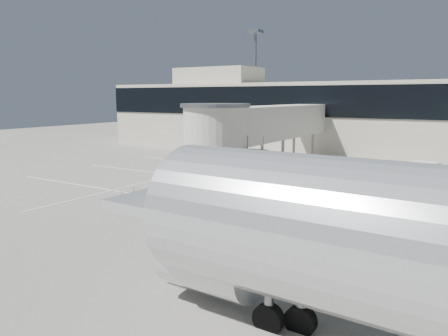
% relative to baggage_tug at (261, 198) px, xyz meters
% --- Properties ---
extents(ground, '(140.00, 140.00, 0.00)m').
position_rel_baggage_tug_xyz_m(ground, '(-1.05, -3.16, -0.64)').
color(ground, '#A5A294').
rests_on(ground, ground).
extents(lane_markings, '(40.00, 30.00, 0.02)m').
position_rel_baggage_tug_xyz_m(lane_markings, '(-1.72, 6.17, -0.63)').
color(lane_markings, white).
rests_on(lane_markings, ground).
extents(terminal, '(64.00, 12.11, 15.20)m').
position_rel_baggage_tug_xyz_m(terminal, '(-1.40, 26.78, 3.46)').
color(terminal, beige).
rests_on(terminal, ground).
extents(jet_bridge, '(5.70, 20.40, 6.03)m').
position_rel_baggage_tug_xyz_m(jet_bridge, '(-5.02, 9.10, 3.64)').
color(jet_bridge, silver).
rests_on(jet_bridge, ground).
extents(baggage_tug, '(2.82, 1.98, 1.76)m').
position_rel_baggage_tug_xyz_m(baggage_tug, '(0.00, 0.00, 0.00)').
color(baggage_tug, maroon).
rests_on(baggage_tug, ground).
extents(suitcase_cart, '(3.96, 1.63, 1.55)m').
position_rel_baggage_tug_xyz_m(suitcase_cart, '(4.10, 2.45, -0.10)').
color(suitcase_cart, black).
rests_on(suitcase_cart, ground).
extents(box_cart_near, '(4.00, 2.58, 1.55)m').
position_rel_baggage_tug_xyz_m(box_cart_near, '(-0.12, -2.21, -0.00)').
color(box_cart_near, black).
rests_on(box_cart_near, ground).
extents(box_cart_far, '(3.43, 1.88, 1.32)m').
position_rel_baggage_tug_xyz_m(box_cart_far, '(-4.78, -4.28, -0.12)').
color(box_cart_far, black).
rests_on(box_cart_far, ground).
extents(ground_worker, '(0.63, 0.44, 1.65)m').
position_rel_baggage_tug_xyz_m(ground_worker, '(-0.52, -3.89, 0.19)').
color(ground_worker, '#84EC18').
rests_on(ground_worker, ground).
extents(minivan, '(3.04, 4.51, 1.59)m').
position_rel_baggage_tug_xyz_m(minivan, '(6.54, 12.40, 0.31)').
color(minivan, white).
rests_on(minivan, ground).
extents(belt_loader, '(4.23, 2.13, 1.96)m').
position_rel_baggage_tug_xyz_m(belt_loader, '(-17.59, 20.83, 0.11)').
color(belt_loader, maroon).
rests_on(belt_loader, ground).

